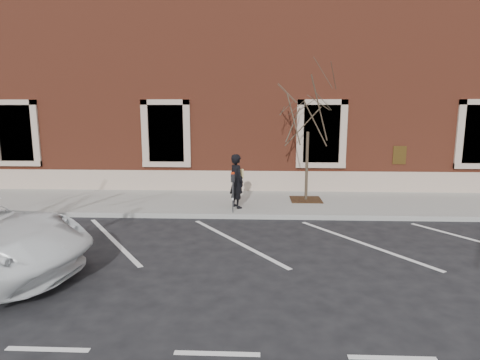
{
  "coord_description": "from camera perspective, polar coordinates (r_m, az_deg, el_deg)",
  "views": [
    {
      "loc": [
        0.53,
        -12.03,
        3.35
      ],
      "look_at": [
        0.0,
        0.6,
        1.1
      ],
      "focal_mm": 30.0,
      "sensor_mm": 36.0,
      "label": 1
    }
  ],
  "objects": [
    {
      "name": "tree_grate",
      "position": [
        14.47,
        9.34,
        -2.76
      ],
      "size": [
        1.09,
        1.09,
        0.03
      ],
      "primitive_type": "cube",
      "color": "#3E2A13",
      "rests_on": "sidewalk_near"
    },
    {
      "name": "sidewalk_near",
      "position": [
        14.17,
        0.2,
        -3.27
      ],
      "size": [
        40.0,
        3.5,
        0.15
      ],
      "primitive_type": "cube",
      "color": "#98968F",
      "rests_on": "ground"
    },
    {
      "name": "ground",
      "position": [
        12.5,
        -0.12,
        -5.46
      ],
      "size": [
        120.0,
        120.0,
        0.0
      ],
      "primitive_type": "plane",
      "color": "#28282B",
      "rests_on": "ground"
    },
    {
      "name": "sapling",
      "position": [
        14.11,
        9.7,
        9.45
      ],
      "size": [
        2.64,
        2.64,
        4.4
      ],
      "color": "#453629",
      "rests_on": "sidewalk_near"
    },
    {
      "name": "man",
      "position": [
        13.03,
        -0.47,
        -0.15
      ],
      "size": [
        0.69,
        0.77,
        1.76
      ],
      "primitive_type": "imported",
      "rotation": [
        0.0,
        0.0,
        2.11
      ],
      "color": "black",
      "rests_on": "sidewalk_near"
    },
    {
      "name": "parking_stripes",
      "position": [
        10.4,
        -0.66,
        -8.69
      ],
      "size": [
        28.0,
        4.4,
        0.01
      ],
      "primitive_type": null,
      "color": "silver",
      "rests_on": "ground"
    },
    {
      "name": "curb_near",
      "position": [
        12.43,
        -0.13,
        -5.18
      ],
      "size": [
        40.0,
        0.12,
        0.15
      ],
      "primitive_type": "cube",
      "color": "#9E9E99",
      "rests_on": "ground"
    },
    {
      "name": "building_civic",
      "position": [
        19.78,
        0.89,
        11.97
      ],
      "size": [
        40.0,
        8.62,
        8.0
      ],
      "color": "brown",
      "rests_on": "ground"
    },
    {
      "name": "parking_meter",
      "position": [
        12.39,
        -1.04,
        -0.66
      ],
      "size": [
        0.12,
        0.09,
        1.28
      ],
      "rotation": [
        0.0,
        0.0,
        0.32
      ],
      "color": "#595B60",
      "rests_on": "sidewalk_near"
    }
  ]
}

